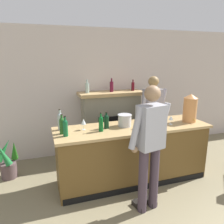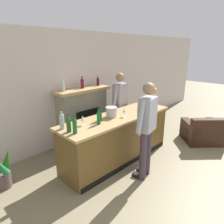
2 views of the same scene
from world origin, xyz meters
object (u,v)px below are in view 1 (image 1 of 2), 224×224
(wine_bottle_chardonnay_pale, at_px, (101,123))
(wine_bottle_merlot_tall, at_px, (65,127))
(person_bartender, at_px, (152,115))
(wine_glass_back_row, at_px, (83,122))
(ice_bucket_steel, at_px, (125,120))
(wine_bottle_rose_blush, at_px, (60,121))
(copper_dispenser, at_px, (190,108))
(wine_glass_near_bucket, at_px, (139,121))
(wine_glass_front_left, at_px, (171,118))
(fireplace_stone, at_px, (111,123))
(wine_bottle_cabernet_heavy, at_px, (62,125))
(wine_bottle_burgundy_dark, at_px, (106,121))
(potted_plant_corner, at_px, (8,162))
(person_customer, at_px, (150,144))

(wine_bottle_chardonnay_pale, xyz_separation_m, wine_bottle_merlot_tall, (-0.56, -0.05, 0.00))
(person_bartender, height_order, wine_glass_back_row, person_bartender)
(person_bartender, distance_m, ice_bucket_steel, 0.96)
(wine_bottle_rose_blush, bearing_deg, wine_bottle_chardonnay_pale, -24.48)
(copper_dispenser, height_order, wine_glass_near_bucket, copper_dispenser)
(wine_glass_front_left, height_order, wine_glass_near_bucket, wine_glass_near_bucket)
(fireplace_stone, bearing_deg, wine_bottle_rose_blush, -139.66)
(wine_bottle_cabernet_heavy, bearing_deg, wine_bottle_chardonnay_pale, -7.15)
(ice_bucket_steel, relative_size, wine_bottle_rose_blush, 0.69)
(fireplace_stone, xyz_separation_m, wine_glass_back_row, (-0.83, -1.12, 0.41))
(ice_bucket_steel, relative_size, wine_glass_back_row, 1.29)
(wine_bottle_merlot_tall, distance_m, wine_bottle_cabernet_heavy, 0.13)
(wine_bottle_chardonnay_pale, distance_m, wine_bottle_burgundy_dark, 0.17)
(ice_bucket_steel, bearing_deg, wine_bottle_cabernet_heavy, -177.23)
(wine_bottle_rose_blush, height_order, wine_bottle_chardonnay_pale, wine_bottle_rose_blush)
(person_bartender, bearing_deg, wine_bottle_merlot_tall, -159.42)
(potted_plant_corner, bearing_deg, wine_bottle_cabernet_heavy, -39.61)
(potted_plant_corner, bearing_deg, wine_glass_near_bucket, -22.60)
(person_customer, distance_m, ice_bucket_steel, 0.86)
(wine_bottle_burgundy_dark, bearing_deg, wine_bottle_merlot_tall, -166.67)
(copper_dispenser, height_order, wine_bottle_rose_blush, copper_dispenser)
(fireplace_stone, bearing_deg, wine_bottle_cabernet_heavy, -134.35)
(ice_bucket_steel, height_order, wine_glass_back_row, ice_bucket_steel)
(wine_bottle_burgundy_dark, bearing_deg, person_bartender, 24.66)
(wine_bottle_chardonnay_pale, xyz_separation_m, wine_bottle_burgundy_dark, (0.12, 0.11, -0.01))
(ice_bucket_steel, height_order, wine_glass_near_bucket, ice_bucket_steel)
(potted_plant_corner, xyz_separation_m, person_bartender, (2.77, -0.20, 0.68))
(wine_glass_back_row, bearing_deg, person_customer, -50.31)
(wine_bottle_burgundy_dark, bearing_deg, wine_glass_back_row, 173.83)
(fireplace_stone, height_order, wine_bottle_burgundy_dark, fireplace_stone)
(wine_bottle_rose_blush, distance_m, wine_bottle_cabernet_heavy, 0.20)
(copper_dispenser, bearing_deg, wine_glass_near_bucket, -176.43)
(copper_dispenser, xyz_separation_m, wine_bottle_merlot_tall, (-2.22, -0.05, -0.12))
(wine_glass_front_left, bearing_deg, fireplace_stone, 117.12)
(wine_bottle_merlot_tall, bearing_deg, potted_plant_corner, 137.27)
(copper_dispenser, relative_size, wine_bottle_cabernet_heavy, 1.64)
(person_customer, distance_m, person_bartender, 1.56)
(wine_bottle_rose_blush, height_order, wine_glass_near_bucket, wine_bottle_rose_blush)
(person_customer, distance_m, copper_dispenser, 1.41)
(wine_glass_front_left, bearing_deg, wine_glass_back_row, 172.76)
(person_bartender, height_order, wine_glass_front_left, person_bartender)
(ice_bucket_steel, distance_m, wine_bottle_rose_blush, 1.06)
(person_bartender, bearing_deg, wine_glass_front_left, -90.17)
(wine_glass_near_bucket, bearing_deg, wine_glass_back_row, 166.41)
(wine_bottle_rose_blush, relative_size, wine_bottle_burgundy_dark, 1.23)
(wine_bottle_cabernet_heavy, distance_m, wine_glass_front_left, 1.85)
(person_bartender, distance_m, wine_bottle_rose_blush, 1.90)
(wine_bottle_rose_blush, bearing_deg, person_customer, -42.65)
(wine_bottle_merlot_tall, xyz_separation_m, wine_glass_front_left, (1.81, 0.01, -0.03))
(person_customer, xyz_separation_m, wine_glass_front_left, (0.77, 0.69, 0.11))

